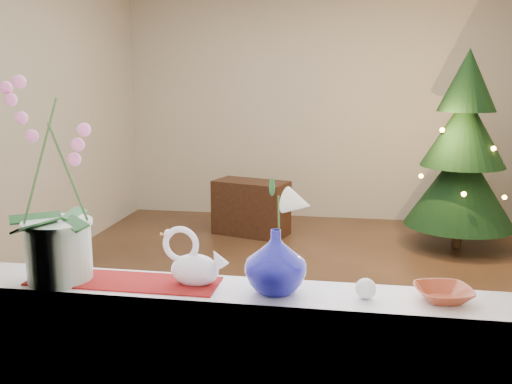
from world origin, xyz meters
TOP-DOWN VIEW (x-y plane):
  - ground at (0.00, 0.00)m, footprint 5.00×5.00m
  - wall_back at (0.00, 2.50)m, footprint 4.50×0.10m
  - wall_front at (0.00, -2.50)m, footprint 4.50×0.10m
  - wall_left at (-2.25, 0.00)m, footprint 0.10×5.00m
  - windowsill at (0.00, -2.37)m, footprint 2.20×0.26m
  - window_frame at (0.00, -2.47)m, footprint 2.22×0.06m
  - runner at (-0.38, -2.37)m, footprint 0.70×0.20m
  - orchid_pot at (-0.62, -2.39)m, footprint 0.28×0.28m
  - swan at (-0.11, -2.36)m, footprint 0.26×0.17m
  - blue_vase at (0.18, -2.37)m, footprint 0.26×0.26m
  - lily at (0.18, -2.37)m, footprint 0.14×0.08m
  - paperweight at (0.49, -2.38)m, footprint 0.09×0.09m
  - amber_dish at (0.75, -2.36)m, footprint 0.19×0.19m
  - xmas_tree at (1.48, 1.48)m, footprint 1.23×1.23m
  - side_table at (-0.62, 1.60)m, footprint 0.85×0.59m

SIDE VIEW (x-z plane):
  - ground at x=0.00m, z-range 0.00..0.00m
  - side_table at x=-0.62m, z-range 0.00..0.58m
  - windowsill at x=0.00m, z-range 0.88..0.92m
  - runner at x=-0.38m, z-range 0.92..0.93m
  - amber_dish at x=0.75m, z-range 0.92..0.96m
  - paperweight at x=0.49m, z-range 0.92..0.99m
  - xmas_tree at x=1.48m, z-range 0.00..1.93m
  - swan at x=-0.11m, z-range 0.92..1.12m
  - blue_vase at x=0.18m, z-range 0.92..1.18m
  - lily at x=0.18m, z-range 1.18..1.37m
  - orchid_pot at x=-0.62m, z-range 0.92..1.66m
  - wall_back at x=0.00m, z-range 0.00..2.70m
  - wall_front at x=0.00m, z-range 0.00..2.70m
  - wall_left at x=-2.25m, z-range 0.00..2.70m
  - window_frame at x=0.00m, z-range 0.90..2.50m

